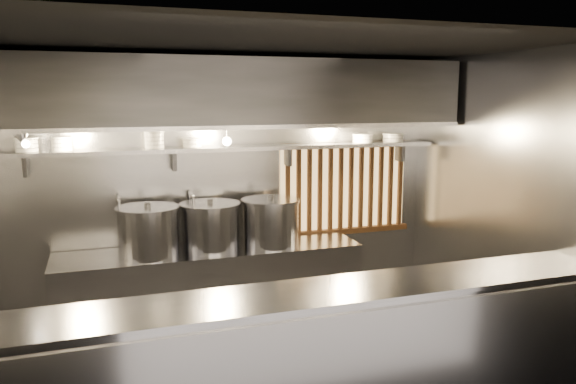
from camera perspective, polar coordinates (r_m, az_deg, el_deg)
floor at (r=5.04m, az=-1.47°, el=-18.72°), size 4.50×4.50×0.00m
ceiling at (r=4.45m, az=-1.63°, el=14.89°), size 4.50×4.50×0.00m
wall_back at (r=5.97m, az=-5.82°, el=0.01°), size 4.50×0.00×4.50m
wall_right at (r=5.62m, az=20.94°, el=-1.17°), size 0.00×3.00×3.00m
serving_counter at (r=3.97m, az=2.82°, el=-17.73°), size 4.50×0.56×1.13m
cooking_bench at (r=5.79m, az=-7.75°, el=-10.04°), size 3.00×0.70×0.90m
bowl_shelf at (r=5.73m, az=-5.49°, el=4.46°), size 4.40×0.34×0.04m
exhaust_hood at (r=5.49m, az=-5.05°, el=9.93°), size 4.40×0.81×0.65m
wood_screen at (r=6.34m, az=5.80°, el=0.40°), size 1.56×0.09×1.04m
faucet_left at (r=5.71m, az=-16.82°, el=-1.74°), size 0.04×0.30×0.50m
faucet_right at (r=5.77m, az=-9.86°, el=-1.35°), size 0.04×0.30×0.50m
heat_lamp at (r=5.13m, az=-25.41°, el=5.08°), size 0.25×0.35×0.20m
pendant_bulb at (r=5.58m, az=-6.22°, el=5.16°), size 0.09×0.09×0.19m
stock_pot_left at (r=5.48m, az=-14.00°, el=-3.88°), size 0.76×0.76×0.51m
stock_pot_mid at (r=5.71m, az=-1.77°, el=-3.05°), size 0.74×0.74×0.52m
stock_pot_right at (r=5.62m, az=-7.87°, el=-3.41°), size 0.76×0.76×0.50m
bowl_stack_0 at (r=5.60m, az=-25.03°, el=4.37°), size 0.21×0.21×0.13m
bowl_stack_1 at (r=5.58m, az=-21.99°, el=4.56°), size 0.20×0.20×0.13m
bowl_stack_2 at (r=5.59m, az=-13.43°, el=5.20°), size 0.20×0.20×0.17m
bowl_stack_3 at (r=5.64m, az=-9.73°, el=4.97°), size 0.20×0.20×0.09m
bowl_stack_4 at (r=6.21m, az=7.59°, el=5.44°), size 0.24×0.24×0.09m
bowl_stack_5 at (r=6.39m, az=10.63°, el=5.47°), size 0.24×0.24×0.09m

